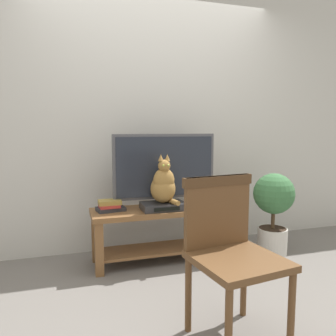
% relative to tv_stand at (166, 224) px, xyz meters
% --- Properties ---
extents(ground_plane, '(12.00, 12.00, 0.00)m').
position_rel_tv_stand_xyz_m(ground_plane, '(-0.02, -0.62, -0.34)').
color(ground_plane, slate).
extents(back_wall, '(7.00, 0.12, 2.80)m').
position_rel_tv_stand_xyz_m(back_wall, '(-0.02, 0.48, 1.06)').
color(back_wall, beige).
rests_on(back_wall, ground).
extents(tv_stand, '(1.36, 0.42, 0.50)m').
position_rel_tv_stand_xyz_m(tv_stand, '(0.00, 0.00, 0.00)').
color(tv_stand, brown).
rests_on(tv_stand, ground).
extents(tv, '(0.96, 0.20, 0.68)m').
position_rel_tv_stand_xyz_m(tv, '(0.00, 0.05, 0.51)').
color(tv, '#4C4C51').
rests_on(tv, tv_stand).
extents(media_box, '(0.39, 0.25, 0.06)m').
position_rel_tv_stand_xyz_m(media_box, '(-0.05, -0.05, 0.19)').
color(media_box, '#2D2D30').
rests_on(media_box, tv_stand).
extents(cat, '(0.22, 0.28, 0.44)m').
position_rel_tv_stand_xyz_m(cat, '(-0.05, -0.06, 0.38)').
color(cat, olive).
rests_on(cat, media_box).
extents(wooden_chair, '(0.53, 0.54, 0.94)m').
position_rel_tv_stand_xyz_m(wooden_chair, '(0.02, -1.19, 0.21)').
color(wooden_chair, brown).
rests_on(wooden_chair, ground).
extents(book_stack, '(0.26, 0.19, 0.10)m').
position_rel_tv_stand_xyz_m(book_stack, '(-0.51, 0.03, 0.20)').
color(book_stack, '#2D2D33').
rests_on(book_stack, tv_stand).
extents(potted_plant, '(0.39, 0.39, 0.79)m').
position_rel_tv_stand_xyz_m(potted_plant, '(1.04, -0.15, 0.13)').
color(potted_plant, beige).
rests_on(potted_plant, ground).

